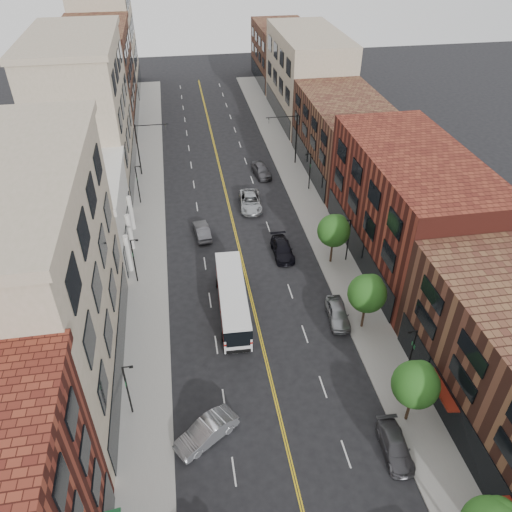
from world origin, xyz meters
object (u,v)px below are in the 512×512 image
car_lane_c (261,170)px  car_lane_a (282,249)px  car_parked_mid (395,446)px  car_lane_behind (202,231)px  car_lane_b (250,201)px  car_parked_far (338,313)px  city_bus (232,297)px  car_angle_b (206,432)px

car_lane_c → car_lane_a: bearing=-99.7°
car_parked_mid → car_lane_behind: size_ratio=1.01×
car_lane_a → car_lane_b: 10.78m
car_parked_far → car_lane_behind: size_ratio=1.03×
car_parked_far → city_bus: bearing=169.1°
city_bus → car_lane_b: 19.31m
car_lane_behind → car_lane_a: bearing=142.9°
car_parked_far → car_angle_b: bearing=-135.6°
car_parked_far → car_lane_behind: 19.50m
city_bus → car_parked_far: city_bus is taller
car_parked_mid → car_parked_far: car_parked_far is taller
city_bus → car_lane_a: (6.48, 8.10, -0.96)m
city_bus → car_lane_behind: 13.34m
city_bus → car_lane_c: size_ratio=2.37×
car_lane_b → car_angle_b: bearing=-99.8°
car_angle_b → car_lane_behind: car_angle_b is taller
car_lane_a → car_lane_c: (1.02, 18.89, 0.09)m
car_parked_far → car_lane_a: car_parked_far is taller
car_lane_behind → car_lane_a: size_ratio=0.89×
city_bus → car_parked_far: size_ratio=2.49×
car_parked_far → car_lane_behind: car_parked_far is taller
car_parked_mid → car_parked_far: (0.00, 13.74, 0.13)m
car_parked_mid → car_lane_c: size_ratio=0.93×
car_lane_a → car_lane_b: (-1.84, 10.62, 0.09)m
car_parked_far → car_parked_mid: bearing=-84.5°
city_bus → car_parked_mid: size_ratio=2.54×
city_bus → car_lane_b: bearing=78.2°
car_angle_b → car_lane_c: size_ratio=1.03×
car_angle_b → car_lane_a: car_angle_b is taller
car_angle_b → car_lane_b: bearing=132.3°
car_lane_a → car_lane_b: bearing=99.5°
car_parked_far → car_lane_c: car_lane_c is taller
car_angle_b → car_lane_behind: size_ratio=1.11×
car_lane_behind → car_lane_b: 8.54m
car_lane_behind → car_lane_c: bearing=-129.9°
car_angle_b → car_lane_a: 23.62m
city_bus → car_lane_behind: size_ratio=2.55×
car_parked_far → car_lane_b: size_ratio=0.78×
city_bus → car_parked_mid: bearing=-58.2°
car_parked_mid → car_lane_c: 43.53m
car_lane_c → car_lane_b: bearing=-115.7°
city_bus → car_lane_a: city_bus is taller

